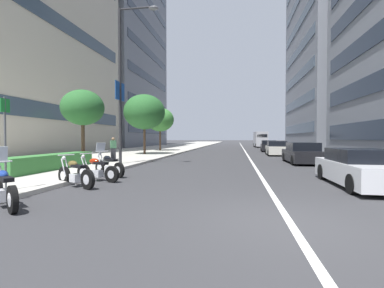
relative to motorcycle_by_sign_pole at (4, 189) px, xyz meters
The scene contains 21 objects.
ground_plane 6.73m from the motorcycle_by_sign_pole, 90.82° to the right, with size 400.00×400.00×0.00m, color #303033.
sidewalk_right_plaza 30.44m from the motorcycle_by_sign_pole, 10.73° to the left, with size 160.00×10.71×0.15m, color #B2ADA3.
lane_centre_stripe 35.55m from the motorcycle_by_sign_pole, 10.89° to the right, with size 110.00×0.16×0.01m, color silver.
motorcycle_by_sign_pole is the anchor object (origin of this frame).
motorcycle_nearest_camera 2.77m from the motorcycle_by_sign_pole, ahead, with size 1.10×1.98×1.11m.
motorcycle_far_end_row 4.06m from the motorcycle_by_sign_pole, ahead, with size 0.86×2.09×1.09m.
motorcycle_under_tarp 5.42m from the motorcycle_by_sign_pole, ahead, with size 1.21×1.90×1.49m.
car_mid_block_traffic 10.91m from the motorcycle_by_sign_pole, 65.62° to the right, with size 4.52×1.89×1.32m.
car_far_down_avenue 16.51m from the motorcycle_by_sign_pole, 37.19° to the right, with size 4.44×1.96×1.40m.
car_approaching_light 23.48m from the motorcycle_by_sign_pole, 23.87° to the right, with size 4.14×1.96×1.41m.
car_following_behind 30.48m from the motorcycle_by_sign_pole, 18.32° to the right, with size 4.41×1.98×1.40m.
delivery_van_ahead 45.59m from the motorcycle_by_sign_pole, 12.57° to the right, with size 5.60×2.21×2.80m.
parking_sign_by_curb 2.07m from the motorcycle_by_sign_pole, 43.06° to the left, with size 0.32×0.06×2.76m.
street_lamp_with_banners 10.95m from the motorcycle_by_sign_pole, ahead, with size 1.26×2.52×9.36m.
clipped_hedge_bed 7.11m from the motorcycle_by_sign_pole, 29.35° to the left, with size 5.88×1.10×0.74m, color #337033.
street_tree_far_plaza 11.02m from the motorcycle_by_sign_pole, 21.77° to the left, with size 2.63×2.63×4.58m.
street_tree_mid_sidewalk 19.69m from the motorcycle_by_sign_pole, ahead, with size 3.96×3.96×5.75m.
street_tree_by_lamp_post 26.99m from the motorcycle_by_sign_pole, ahead, with size 3.43×3.43×5.28m.
pedestrian_on_plaza 12.92m from the motorcycle_by_sign_pole, 14.34° to the left, with size 0.45×0.48×1.59m.
office_tower_near_left 52.83m from the motorcycle_by_sign_pole, 31.34° to the right, with size 22.47×19.64×40.20m.
office_tower_behind_plaza 56.62m from the motorcycle_by_sign_pole, 25.00° to the left, with size 25.94×20.56×42.49m.
Camera 1 is at (-5.62, 1.06, 1.70)m, focal length 25.07 mm.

